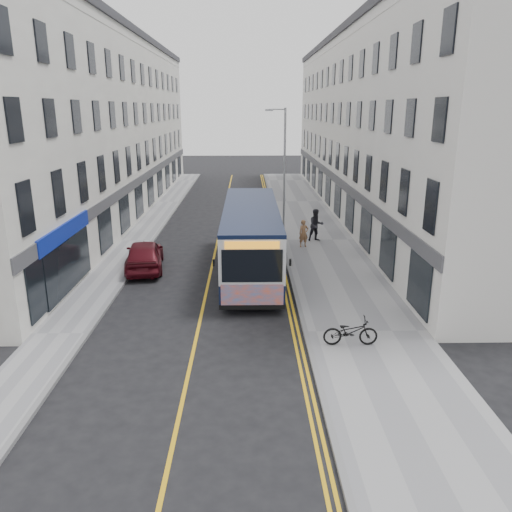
{
  "coord_description": "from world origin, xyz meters",
  "views": [
    {
      "loc": [
        1.88,
        -17.93,
        8.01
      ],
      "look_at": [
        2.25,
        3.54,
        1.6
      ],
      "focal_mm": 35.0,
      "sensor_mm": 36.0,
      "label": 1
    }
  ],
  "objects_px": {
    "bicycle": "(350,332)",
    "pedestrian_far": "(316,225)",
    "city_bus": "(251,237)",
    "streetlamp": "(283,167)",
    "car_maroon": "(144,255)",
    "car_white": "(256,201)",
    "pedestrian_near": "(304,233)"
  },
  "relations": [
    {
      "from": "streetlamp",
      "to": "pedestrian_near",
      "type": "relative_size",
      "value": 4.97
    },
    {
      "from": "city_bus",
      "to": "car_maroon",
      "type": "xyz_separation_m",
      "value": [
        -5.45,
        0.45,
        -1.06
      ]
    },
    {
      "from": "pedestrian_near",
      "to": "car_white",
      "type": "bearing_deg",
      "value": 86.3
    },
    {
      "from": "city_bus",
      "to": "pedestrian_near",
      "type": "bearing_deg",
      "value": 53.59
    },
    {
      "from": "city_bus",
      "to": "streetlamp",
      "type": "bearing_deg",
      "value": 74.89
    },
    {
      "from": "bicycle",
      "to": "streetlamp",
      "type": "bearing_deg",
      "value": 4.45
    },
    {
      "from": "pedestrian_near",
      "to": "pedestrian_far",
      "type": "xyz_separation_m",
      "value": [
        0.91,
        1.37,
        0.18
      ]
    },
    {
      "from": "city_bus",
      "to": "car_maroon",
      "type": "relative_size",
      "value": 2.53
    },
    {
      "from": "car_white",
      "to": "bicycle",
      "type": "bearing_deg",
      "value": -91.35
    },
    {
      "from": "car_white",
      "to": "streetlamp",
      "type": "bearing_deg",
      "value": -86.75
    },
    {
      "from": "pedestrian_far",
      "to": "streetlamp",
      "type": "bearing_deg",
      "value": 114.99
    },
    {
      "from": "streetlamp",
      "to": "city_bus",
      "type": "height_order",
      "value": "streetlamp"
    },
    {
      "from": "bicycle",
      "to": "car_maroon",
      "type": "bearing_deg",
      "value": 44.78
    },
    {
      "from": "pedestrian_far",
      "to": "bicycle",
      "type": "bearing_deg",
      "value": -108.0
    },
    {
      "from": "bicycle",
      "to": "car_maroon",
      "type": "xyz_separation_m",
      "value": [
        -8.8,
        8.91,
        0.16
      ]
    },
    {
      "from": "pedestrian_far",
      "to": "car_maroon",
      "type": "bearing_deg",
      "value": -166.76
    },
    {
      "from": "pedestrian_far",
      "to": "pedestrian_near",
      "type": "bearing_deg",
      "value": -138.84
    },
    {
      "from": "bicycle",
      "to": "city_bus",
      "type": "bearing_deg",
      "value": 21.77
    },
    {
      "from": "pedestrian_near",
      "to": "car_white",
      "type": "xyz_separation_m",
      "value": [
        -2.56,
        11.51,
        -0.2
      ]
    },
    {
      "from": "bicycle",
      "to": "car_white",
      "type": "relative_size",
      "value": 0.43
    },
    {
      "from": "pedestrian_near",
      "to": "pedestrian_far",
      "type": "relative_size",
      "value": 0.82
    },
    {
      "from": "car_white",
      "to": "pedestrian_near",
      "type": "bearing_deg",
      "value": -85.41
    },
    {
      "from": "car_maroon",
      "to": "bicycle",
      "type": "bearing_deg",
      "value": 126.73
    },
    {
      "from": "city_bus",
      "to": "pedestrian_near",
      "type": "relative_size",
      "value": 7.19
    },
    {
      "from": "pedestrian_far",
      "to": "car_white",
      "type": "relative_size",
      "value": 0.45
    },
    {
      "from": "pedestrian_far",
      "to": "car_white",
      "type": "distance_m",
      "value": 10.72
    },
    {
      "from": "pedestrian_near",
      "to": "pedestrian_far",
      "type": "height_order",
      "value": "pedestrian_far"
    },
    {
      "from": "bicycle",
      "to": "pedestrian_far",
      "type": "bearing_deg",
      "value": -2.62
    },
    {
      "from": "streetlamp",
      "to": "bicycle",
      "type": "distance_m",
      "value": 16.79
    },
    {
      "from": "car_white",
      "to": "car_maroon",
      "type": "bearing_deg",
      "value": -119.4
    },
    {
      "from": "car_maroon",
      "to": "car_white",
      "type": "bearing_deg",
      "value": -119.39
    },
    {
      "from": "streetlamp",
      "to": "pedestrian_far",
      "type": "relative_size",
      "value": 4.07
    }
  ]
}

